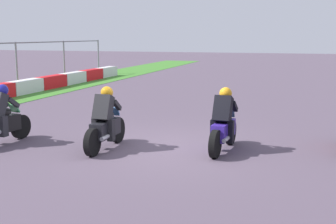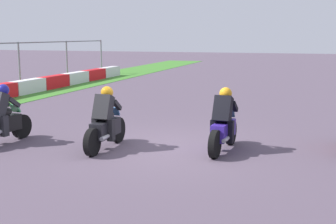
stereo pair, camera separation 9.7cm
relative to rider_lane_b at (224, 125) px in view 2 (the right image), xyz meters
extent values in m
plane|color=#544655|center=(-0.14, 1.33, -0.62)|extent=(120.00, 120.00, 0.00)
cube|color=silver|center=(7.65, 10.82, -0.30)|extent=(2.18, 0.60, 0.64)
cube|color=red|center=(9.88, 10.82, -0.30)|extent=(2.18, 0.60, 0.64)
cube|color=silver|center=(12.11, 10.82, -0.30)|extent=(2.18, 0.60, 0.64)
cube|color=red|center=(14.33, 10.82, -0.30)|extent=(2.18, 0.60, 0.64)
cube|color=silver|center=(16.56, 10.82, -0.30)|extent=(2.18, 0.60, 0.64)
cylinder|color=slate|center=(9.21, 12.37, 0.57)|extent=(0.10, 0.10, 2.38)
cylinder|color=slate|center=(13.89, 12.37, 0.57)|extent=(0.10, 0.10, 2.38)
cylinder|color=slate|center=(18.57, 12.37, 0.57)|extent=(0.10, 0.10, 2.38)
cylinder|color=black|center=(0.70, -0.06, -0.30)|extent=(0.65, 0.19, 0.64)
cylinder|color=black|center=(-0.69, 0.06, -0.30)|extent=(0.65, 0.19, 0.64)
cube|color=#382295|center=(0.00, 0.00, -0.12)|extent=(1.12, 0.41, 0.40)
ellipsoid|color=#382295|center=(0.10, -0.01, 0.18)|extent=(0.50, 0.34, 0.24)
cube|color=red|center=(-0.50, 0.04, -0.10)|extent=(0.07, 0.16, 0.08)
cylinder|color=#A5A5AD|center=(-0.36, -0.13, -0.25)|extent=(0.43, 0.13, 0.10)
cube|color=black|center=(-0.10, 0.01, 0.40)|extent=(0.52, 0.44, 0.66)
sphere|color=orange|center=(0.12, -0.01, 0.74)|extent=(0.32, 0.32, 0.30)
cube|color=#42646A|center=(0.50, -0.04, 0.22)|extent=(0.18, 0.27, 0.23)
cube|color=black|center=(-0.10, 0.21, -0.12)|extent=(0.19, 0.15, 0.52)
cube|color=black|center=(-0.13, -0.19, -0.12)|extent=(0.19, 0.15, 0.52)
cube|color=black|center=(0.30, 0.16, 0.42)|extent=(0.39, 0.13, 0.31)
cube|color=black|center=(0.27, -0.20, 0.42)|extent=(0.39, 0.13, 0.31)
cylinder|color=black|center=(0.03, 2.74, -0.30)|extent=(0.64, 0.14, 0.64)
cylinder|color=black|center=(-1.37, 2.75, -0.30)|extent=(0.64, 0.14, 0.64)
cube|color=black|center=(-0.67, 2.75, -0.12)|extent=(1.10, 0.32, 0.40)
ellipsoid|color=black|center=(-0.57, 2.75, 0.18)|extent=(0.48, 0.30, 0.24)
cube|color=red|center=(-1.18, 2.75, -0.10)|extent=(0.06, 0.16, 0.08)
cylinder|color=#A5A5AD|center=(-1.02, 2.59, -0.25)|extent=(0.42, 0.10, 0.10)
cube|color=black|center=(-0.77, 2.75, 0.40)|extent=(0.49, 0.40, 0.66)
sphere|color=orange|center=(-0.55, 2.75, 0.74)|extent=(0.30, 0.30, 0.30)
cube|color=#365D90|center=(-0.17, 2.74, 0.22)|extent=(0.16, 0.26, 0.23)
cube|color=black|center=(-0.79, 2.95, -0.12)|extent=(0.18, 0.14, 0.52)
cube|color=black|center=(-0.79, 2.55, -0.12)|extent=(0.18, 0.14, 0.52)
cube|color=black|center=(-0.39, 2.92, 0.42)|extent=(0.39, 0.10, 0.31)
cube|color=black|center=(-0.39, 2.56, 0.42)|extent=(0.39, 0.10, 0.31)
cylinder|color=black|center=(-0.34, 5.38, -0.30)|extent=(0.65, 0.21, 0.64)
cube|color=black|center=(-1.03, 5.45, -0.12)|extent=(1.13, 0.43, 0.40)
ellipsoid|color=black|center=(-0.93, 5.44, 0.18)|extent=(0.51, 0.35, 0.24)
sphere|color=#1F2093|center=(-0.91, 5.44, 0.74)|extent=(0.33, 0.33, 0.30)
cube|color=#3D9459|center=(-0.54, 5.40, 0.22)|extent=(0.18, 0.27, 0.23)
cube|color=#26262B|center=(-1.17, 5.27, -0.12)|extent=(0.19, 0.16, 0.52)
cube|color=#26262B|center=(-0.74, 5.60, 0.42)|extent=(0.39, 0.14, 0.31)
cube|color=#26262B|center=(-0.77, 5.25, 0.42)|extent=(0.39, 0.14, 0.31)
camera|label=1|loc=(-10.23, -1.82, 2.09)|focal=47.60mm
camera|label=2|loc=(-10.20, -1.91, 2.09)|focal=47.60mm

